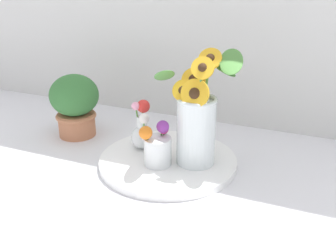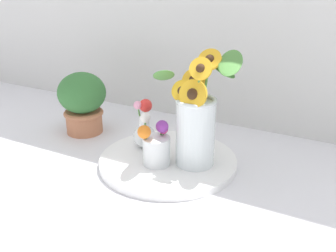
# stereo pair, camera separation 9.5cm
# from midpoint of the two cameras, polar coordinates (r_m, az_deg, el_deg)

# --- Properties ---
(ground_plane) EXTENTS (6.00, 6.00, 0.00)m
(ground_plane) POSITION_cam_midpoint_polar(r_m,az_deg,el_deg) (1.22, 1.10, -6.02)
(ground_plane) COLOR silver
(serving_tray) EXTENTS (0.43, 0.43, 0.02)m
(serving_tray) POSITION_cam_midpoint_polar(r_m,az_deg,el_deg) (1.23, 2.22, -5.16)
(serving_tray) COLOR white
(serving_tray) RESTS_ON ground_plane
(mason_jar_sunflowers) EXTENTS (0.27, 0.22, 0.35)m
(mason_jar_sunflowers) POSITION_cam_midpoint_polar(r_m,az_deg,el_deg) (1.15, 6.51, 0.63)
(mason_jar_sunflowers) COLOR silver
(mason_jar_sunflowers) RESTS_ON serving_tray
(vase_small_center) EXTENTS (0.09, 0.09, 0.13)m
(vase_small_center) POSITION_cam_midpoint_polar(r_m,az_deg,el_deg) (1.17, 0.62, -3.05)
(vase_small_center) COLOR white
(vase_small_center) RESTS_ON serving_tray
(vase_bulb_right) EXTENTS (0.08, 0.09, 0.17)m
(vase_bulb_right) POSITION_cam_midpoint_polar(r_m,az_deg,el_deg) (1.27, -1.31, -0.52)
(vase_bulb_right) COLOR white
(vase_bulb_right) RESTS_ON serving_tray
(potted_plant) EXTENTS (0.17, 0.17, 0.23)m
(potted_plant) POSITION_cam_midpoint_polar(r_m,az_deg,el_deg) (1.45, -10.48, 3.61)
(potted_plant) COLOR #B7704C
(potted_plant) RESTS_ON ground_plane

